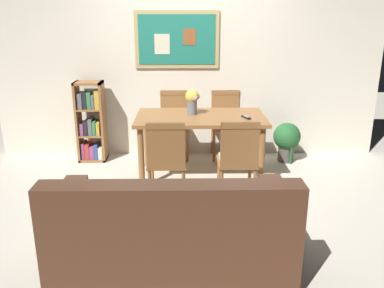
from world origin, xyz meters
name	(u,v)px	position (x,y,z in m)	size (l,w,h in m)	color
ground_plane	(189,196)	(0.00, 0.00, 0.00)	(12.00, 12.00, 0.00)	beige
wall_back_with_painting	(188,60)	(0.00, 1.48, 1.31)	(5.20, 0.14, 2.60)	beige
dining_table	(201,124)	(0.14, 0.59, 0.66)	(1.51, 0.86, 0.76)	brown
dining_chair_near_left	(166,156)	(-0.23, -0.19, 0.54)	(0.40, 0.41, 0.91)	brown
dining_chair_far_right	(226,118)	(0.51, 1.33, 0.54)	(0.40, 0.41, 0.91)	brown
dining_chair_far_left	(174,119)	(-0.19, 1.33, 0.54)	(0.40, 0.41, 0.91)	brown
dining_chair_near_right	(238,155)	(0.49, -0.18, 0.54)	(0.40, 0.41, 0.91)	brown
leather_couch	(172,235)	(-0.15, -1.35, 0.31)	(1.80, 0.84, 0.84)	#472819
bookshelf	(91,123)	(-1.30, 1.20, 0.51)	(0.36, 0.28, 1.07)	brown
potted_ivy	(287,139)	(1.31, 1.10, 0.31)	(0.36, 0.36, 0.55)	#4C4742
flower_vase	(192,99)	(0.04, 0.67, 0.94)	(0.18, 0.18, 0.30)	slate
tv_remote	(246,117)	(0.66, 0.47, 0.77)	(0.10, 0.16, 0.02)	black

